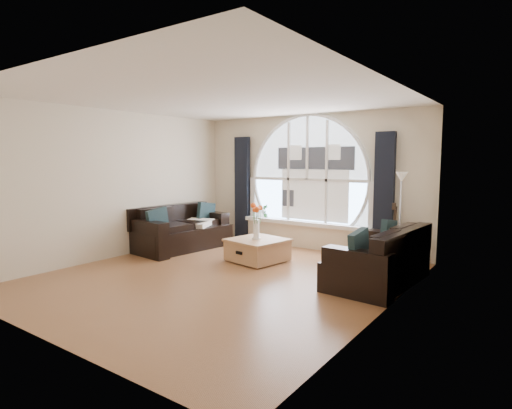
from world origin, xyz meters
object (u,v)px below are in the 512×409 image
vase_flowers (256,217)px  guitar (395,232)px  coffee_chest (258,249)px  sofa_left (182,229)px  floor_lamp (400,220)px  sofa_right (378,256)px  potted_plant (265,211)px

vase_flowers → guitar: size_ratio=0.66×
coffee_chest → guitar: 2.44m
guitar → sofa_left: bearing=-163.3°
floor_lamp → guitar: 0.44m
floor_lamp → guitar: bearing=119.0°
vase_flowers → floor_lamp: (2.19, 1.07, 0.01)m
sofa_right → sofa_left: bearing=-176.5°
vase_flowers → sofa_right: bearing=-1.2°
sofa_right → coffee_chest: sofa_right is taller
guitar → potted_plant: guitar is taller
coffee_chest → floor_lamp: size_ratio=0.56×
floor_lamp → sofa_right: bearing=-89.1°
guitar → potted_plant: bearing=174.5°
potted_plant → coffee_chest: bearing=-60.5°
sofa_left → potted_plant: 1.84m
coffee_chest → floor_lamp: (2.18, 1.04, 0.58)m
vase_flowers → guitar: (2.02, 1.37, -0.26)m
sofa_left → floor_lamp: floor_lamp is taller
sofa_right → guitar: size_ratio=1.74×
sofa_left → vase_flowers: 1.90m
sofa_right → potted_plant: 3.43m
coffee_chest → floor_lamp: floor_lamp is taller
vase_flowers → potted_plant: (-0.83, 1.51, -0.10)m
coffee_chest → floor_lamp: 2.48m
guitar → sofa_right: bearing=-85.1°
potted_plant → sofa_right: bearing=-27.2°
coffee_chest → potted_plant: potted_plant is taller
sofa_right → potted_plant: potted_plant is taller
sofa_left → sofa_right: 4.06m
coffee_chest → potted_plant: bearing=129.8°
potted_plant → guitar: bearing=-2.9°
guitar → potted_plant: 2.86m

